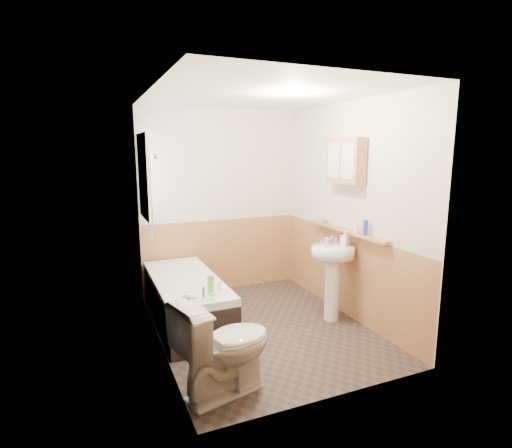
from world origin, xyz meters
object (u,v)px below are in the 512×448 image
(bathtub, at_px, (186,299))
(toilet, at_px, (225,346))
(sink, at_px, (333,267))
(pine_shelf, at_px, (346,231))
(medicine_cabinet, at_px, (345,161))

(bathtub, relative_size, toilet, 2.10)
(sink, bearing_deg, pine_shelf, 31.24)
(sink, distance_m, medicine_cabinet, 1.22)
(pine_shelf, bearing_deg, sink, -163.67)
(bathtub, xyz_separation_m, pine_shelf, (1.77, -0.54, 0.76))
(toilet, bearing_deg, medicine_cabinet, -76.26)
(toilet, xyz_separation_m, medicine_cabinet, (1.77, 0.95, 1.43))
(bathtub, xyz_separation_m, medicine_cabinet, (1.74, -0.52, 1.56))
(pine_shelf, bearing_deg, medicine_cabinet, 146.06)
(pine_shelf, bearing_deg, bathtub, 162.95)
(pine_shelf, bearing_deg, toilet, -152.53)
(bathtub, xyz_separation_m, toilet, (-0.03, -1.48, 0.13))
(toilet, height_order, sink, sink)
(pine_shelf, xyz_separation_m, medicine_cabinet, (-0.03, 0.02, 0.80))
(sink, relative_size, pine_shelf, 0.70)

